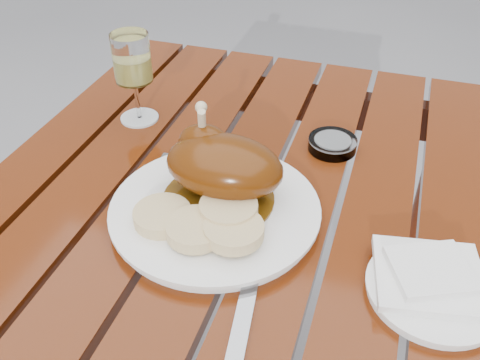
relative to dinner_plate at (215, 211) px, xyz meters
name	(u,v)px	position (x,y,z in m)	size (l,w,h in m)	color
dinner_plate	(215,211)	(0.00, 0.00, 0.00)	(0.32, 0.32, 0.02)	white
roast_duck	(221,165)	(0.00, 0.04, 0.06)	(0.18, 0.17, 0.13)	#563409
bread_dumplings	(205,221)	(0.00, -0.05, 0.03)	(0.19, 0.13, 0.03)	beige
wine_glass	(134,79)	(-0.24, 0.22, 0.08)	(0.07, 0.07, 0.17)	#D8D362
side_plate	(434,291)	(0.32, -0.06, 0.00)	(0.18, 0.18, 0.01)	white
napkin	(429,276)	(0.31, -0.05, 0.01)	(0.14, 0.13, 0.01)	white
ashtray	(332,144)	(0.14, 0.23, 0.00)	(0.09, 0.09, 0.02)	#B2B7BC
fork	(152,190)	(-0.12, 0.02, -0.01)	(0.02, 0.17, 0.01)	gray
knife	(248,298)	(0.09, -0.14, -0.01)	(0.02, 0.22, 0.01)	gray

